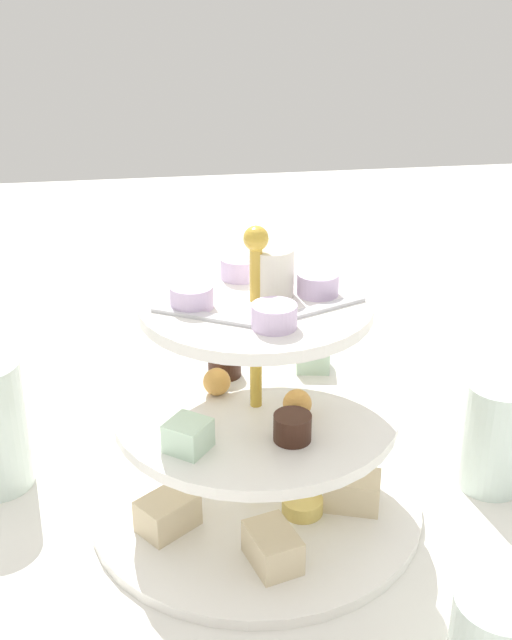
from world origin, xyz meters
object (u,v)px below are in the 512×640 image
(water_glass_short_left, at_px, (497,638))
(water_glass_mid_back, at_px, (495,436))
(butter_knife_left, at_px, (250,355))
(tiered_serving_stand, at_px, (257,431))

(water_glass_short_left, height_order, water_glass_mid_back, water_glass_mid_back)
(water_glass_short_left, relative_size, water_glass_mid_back, 0.63)
(butter_knife_left, distance_m, water_glass_mid_back, 0.35)
(water_glass_short_left, distance_m, butter_knife_left, 0.51)
(tiered_serving_stand, height_order, water_glass_mid_back, tiered_serving_stand)
(water_glass_mid_back, bearing_deg, butter_knife_left, 121.84)
(water_glass_short_left, bearing_deg, butter_knife_left, 100.59)
(tiered_serving_stand, bearing_deg, water_glass_short_left, -57.54)
(butter_knife_left, height_order, water_glass_mid_back, water_glass_mid_back)
(water_glass_mid_back, bearing_deg, water_glass_short_left, -113.28)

